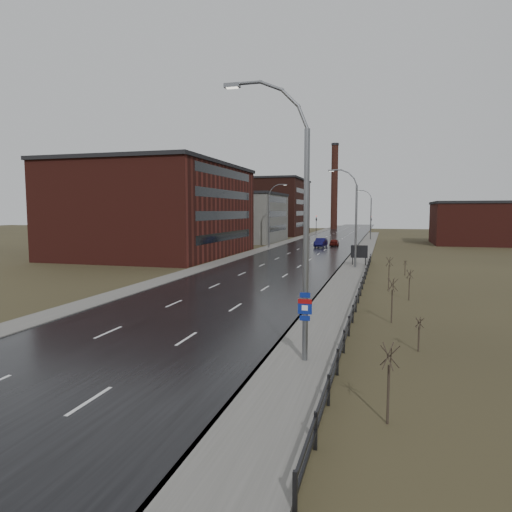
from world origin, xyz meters
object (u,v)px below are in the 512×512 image
Objects in this scene: car_near at (321,243)px; car_far at (334,243)px; streetlight_main at (299,224)px; billboard at (359,252)px.

car_near is 1.22× the size of car_far.
car_far is (-5.63, 67.36, -5.38)m from streetlight_main.
billboard is 31.72m from car_far.
streetlight_main is at bearing -90.99° from billboard.
billboard is 0.52× the size of car_near.
streetlight_main reaches higher than billboard.
car_near is at bearing 52.37° from car_far.
streetlight_main is 67.81m from car_far.
car_far is at bearing 94.78° from streetlight_main.
car_far is at bearing 58.41° from car_near.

